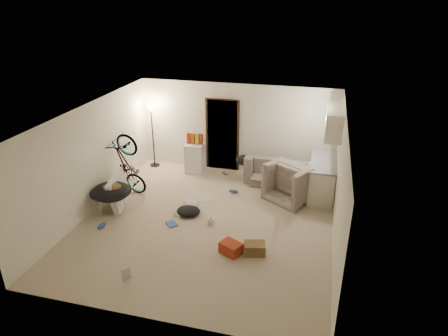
% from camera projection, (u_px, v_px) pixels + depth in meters
% --- Properties ---
extents(floor, '(5.50, 6.00, 0.02)m').
position_uv_depth(floor, '(207.00, 222.00, 8.98)').
color(floor, '#C3AE96').
rests_on(floor, ground).
extents(ceiling, '(5.50, 6.00, 0.02)m').
position_uv_depth(ceiling, '(204.00, 114.00, 7.95)').
color(ceiling, white).
rests_on(ceiling, wall_back).
extents(wall_back, '(5.50, 0.02, 2.50)m').
position_uv_depth(wall_back, '(237.00, 128.00, 11.12)').
color(wall_back, white).
rests_on(wall_back, floor).
extents(wall_front, '(5.50, 0.02, 2.50)m').
position_uv_depth(wall_front, '(146.00, 255.00, 5.80)').
color(wall_front, white).
rests_on(wall_front, floor).
extents(wall_left, '(0.02, 6.00, 2.50)m').
position_uv_depth(wall_left, '(90.00, 159.00, 9.09)').
color(wall_left, white).
rests_on(wall_left, floor).
extents(wall_right, '(0.02, 6.00, 2.50)m').
position_uv_depth(wall_right, '(340.00, 186.00, 7.84)').
color(wall_right, white).
rests_on(wall_right, floor).
extents(doorway, '(0.85, 0.10, 2.04)m').
position_uv_depth(doorway, '(223.00, 135.00, 11.27)').
color(doorway, black).
rests_on(doorway, floor).
extents(door_trim, '(0.97, 0.04, 2.10)m').
position_uv_depth(door_trim, '(222.00, 135.00, 11.25)').
color(door_trim, '#332012').
rests_on(door_trim, floor).
extents(floor_lamp, '(0.28, 0.28, 1.81)m').
position_uv_depth(floor_lamp, '(152.00, 123.00, 11.33)').
color(floor_lamp, black).
rests_on(floor_lamp, floor).
extents(kitchen_counter, '(0.60, 1.50, 0.88)m').
position_uv_depth(kitchen_counter, '(322.00, 179.00, 10.01)').
color(kitchen_counter, silver).
rests_on(kitchen_counter, floor).
extents(counter_top, '(0.64, 1.54, 0.04)m').
position_uv_depth(counter_top, '(324.00, 162.00, 9.82)').
color(counter_top, gray).
rests_on(counter_top, kitchen_counter).
extents(kitchen_uppers, '(0.38, 1.40, 0.65)m').
position_uv_depth(kitchen_uppers, '(334.00, 121.00, 9.36)').
color(kitchen_uppers, silver).
rests_on(kitchen_uppers, wall_right).
extents(sofa, '(1.88, 0.80, 0.54)m').
position_uv_depth(sofa, '(280.00, 173.00, 10.73)').
color(sofa, '#383F37').
rests_on(sofa, floor).
extents(armchair, '(1.42, 1.38, 0.70)m').
position_uv_depth(armchair, '(296.00, 184.00, 9.93)').
color(armchair, '#383F37').
rests_on(armchair, floor).
extents(bicycle, '(1.81, 1.03, 0.99)m').
position_uv_depth(bicycle, '(128.00, 178.00, 10.04)').
color(bicycle, black).
rests_on(bicycle, floor).
extents(book_asset, '(0.29, 0.29, 0.02)m').
position_uv_depth(book_asset, '(122.00, 280.00, 7.15)').
color(book_asset, maroon).
rests_on(book_asset, floor).
extents(mini_fridge, '(0.50, 0.50, 0.84)m').
position_uv_depth(mini_fridge, '(195.00, 158.00, 11.31)').
color(mini_fridge, white).
rests_on(mini_fridge, floor).
extents(snack_box_0, '(0.11, 0.09, 0.30)m').
position_uv_depth(snack_box_0, '(189.00, 138.00, 11.11)').
color(snack_box_0, maroon).
rests_on(snack_box_0, mini_fridge).
extents(snack_box_1, '(0.11, 0.09, 0.30)m').
position_uv_depth(snack_box_1, '(193.00, 138.00, 11.08)').
color(snack_box_1, '#B94517').
rests_on(snack_box_1, mini_fridge).
extents(snack_box_2, '(0.10, 0.07, 0.30)m').
position_uv_depth(snack_box_2, '(197.00, 139.00, 11.05)').
color(snack_box_2, gold).
rests_on(snack_box_2, mini_fridge).
extents(snack_box_3, '(0.12, 0.10, 0.30)m').
position_uv_depth(snack_box_3, '(201.00, 139.00, 11.03)').
color(snack_box_3, maroon).
rests_on(snack_box_3, mini_fridge).
extents(saucer_chair, '(0.95, 0.95, 0.68)m').
position_uv_depth(saucer_chair, '(111.00, 195.00, 9.29)').
color(saucer_chair, silver).
rests_on(saucer_chair, floor).
extents(hoodie, '(0.59, 0.54, 0.22)m').
position_uv_depth(hoodie, '(112.00, 188.00, 9.17)').
color(hoodie, brown).
rests_on(hoodie, saucer_chair).
extents(sofa_drape, '(0.65, 0.58, 0.28)m').
position_uv_depth(sofa_drape, '(246.00, 160.00, 10.83)').
color(sofa_drape, black).
rests_on(sofa_drape, sofa).
extents(tv_box, '(0.54, 1.15, 0.75)m').
position_uv_depth(tv_box, '(118.00, 190.00, 9.60)').
color(tv_box, silver).
rests_on(tv_box, floor).
extents(drink_case_a, '(0.47, 0.38, 0.23)m').
position_uv_depth(drink_case_a, '(255.00, 248.00, 7.85)').
color(drink_case_a, brown).
rests_on(drink_case_a, floor).
extents(drink_case_b, '(0.50, 0.45, 0.24)m').
position_uv_depth(drink_case_b, '(231.00, 248.00, 7.86)').
color(drink_case_b, maroon).
rests_on(drink_case_b, floor).
extents(juicer, '(0.15, 0.15, 0.22)m').
position_uv_depth(juicer, '(211.00, 221.00, 8.84)').
color(juicer, beige).
rests_on(juicer, floor).
extents(newspaper, '(0.71, 0.72, 0.01)m').
position_uv_depth(newspaper, '(203.00, 196.00, 10.08)').
color(newspaper, '#B6AFA8').
rests_on(newspaper, floor).
extents(book_blue, '(0.33, 0.33, 0.03)m').
position_uv_depth(book_blue, '(172.00, 224.00, 8.87)').
color(book_blue, '#294A94').
rests_on(book_blue, floor).
extents(book_white, '(0.28, 0.31, 0.02)m').
position_uv_depth(book_white, '(181.00, 214.00, 9.26)').
color(book_white, silver).
rests_on(book_white, floor).
extents(shoe_0, '(0.26, 0.12, 0.09)m').
position_uv_depth(shoe_0, '(234.00, 191.00, 10.24)').
color(shoe_0, '#294A94').
rests_on(shoe_0, floor).
extents(shoe_1, '(0.26, 0.23, 0.09)m').
position_uv_depth(shoe_1, '(225.00, 173.00, 11.26)').
color(shoe_1, slate).
rests_on(shoe_1, floor).
extents(shoe_2, '(0.13, 0.27, 0.10)m').
position_uv_depth(shoe_2, '(101.00, 226.00, 8.75)').
color(shoe_2, '#294A94').
rests_on(shoe_2, floor).
extents(clothes_lump_a, '(0.58, 0.50, 0.18)m').
position_uv_depth(clothes_lump_a, '(189.00, 211.00, 9.24)').
color(clothes_lump_a, black).
rests_on(clothes_lump_a, floor).
extents(clothes_lump_c, '(0.51, 0.51, 0.12)m').
position_uv_depth(clothes_lump_c, '(191.00, 203.00, 9.64)').
color(clothes_lump_c, silver).
rests_on(clothes_lump_c, floor).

